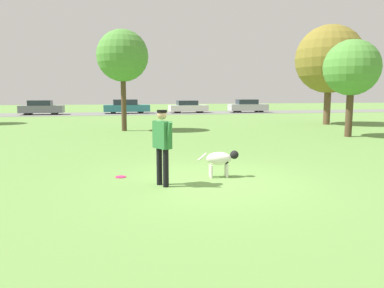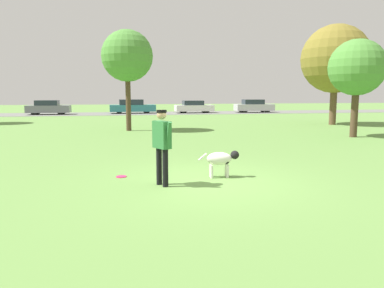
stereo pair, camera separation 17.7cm
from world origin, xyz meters
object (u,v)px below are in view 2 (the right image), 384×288
parked_car_teal (132,107)px  parked_car_silver (254,106)px  tree_mid_center (127,56)px  tree_near_right (357,68)px  person (162,141)px  parked_car_white (194,107)px  dog (221,159)px  parked_car_grey (48,108)px  frisbee (121,177)px  tree_far_right (335,59)px

parked_car_teal → parked_car_silver: 12.76m
parked_car_teal → parked_car_silver: bearing=-4.9°
tree_mid_center → tree_near_right: (10.43, -5.08, -0.81)m
person → parked_car_white: (6.71, 29.89, -0.41)m
dog → tree_near_right: 11.36m
parked_car_white → parked_car_grey: bearing=-179.8°
frisbee → parked_car_white: bearing=75.2°
dog → parked_car_silver: size_ratio=0.25×
tree_mid_center → tree_far_right: size_ratio=0.85×
tree_mid_center → tree_far_right: 13.37m
tree_mid_center → frisbee: bearing=-92.5°
parked_car_silver → parked_car_teal: bearing=179.5°
tree_near_right → tree_far_right: tree_far_right is taller
tree_mid_center → parked_car_white: size_ratio=1.38×
tree_mid_center → parked_car_white: 18.92m
parked_car_white → person: bearing=-103.2°
person → parked_car_grey: (-7.59, 29.70, -0.37)m
frisbee → parked_car_teal: 29.25m
person → parked_car_teal: size_ratio=0.37×
person → tree_far_right: 19.38m
person → frisbee: person is taller
tree_far_right → parked_car_teal: tree_far_right is taller
dog → parked_car_teal: bearing=98.0°
tree_far_right → parked_car_white: size_ratio=1.63×
frisbee → tree_near_right: 13.14m
parked_car_white → tree_near_right: bearing=-82.2°
parked_car_white → parked_car_silver: parked_car_silver is taller
person → tree_far_right: bearing=111.2°
tree_near_right → parked_car_white: bearing=98.4°
person → parked_car_silver: (13.14, 29.56, -0.36)m
tree_near_right → parked_car_white: tree_near_right is taller
dog → parked_car_grey: size_ratio=0.26×
parked_car_silver → dog: bearing=-109.1°
tree_far_right → parked_car_grey: (-20.47, 15.59, -3.57)m
tree_mid_center → parked_car_silver: (13.55, 16.86, -3.38)m
person → frisbee: 1.75m
dog → frisbee: bearing=174.1°
frisbee → parked_car_silver: size_ratio=0.06×
tree_mid_center → tree_near_right: bearing=-26.0°
tree_mid_center → tree_near_right: 11.63m
parked_car_white → parked_car_silver: 6.44m
frisbee → parked_car_white: parked_car_white is taller
tree_far_right → parked_car_silver: size_ratio=1.57×
tree_near_right → parked_car_white: 22.67m
person → parked_car_grey: 30.66m
person → parked_car_grey: person is taller
parked_car_teal → parked_car_white: (6.31, -0.39, -0.05)m
tree_near_right → parked_car_teal: bearing=113.0°
tree_far_right → tree_near_right: bearing=-113.8°
tree_near_right → frisbee: bearing=-149.1°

